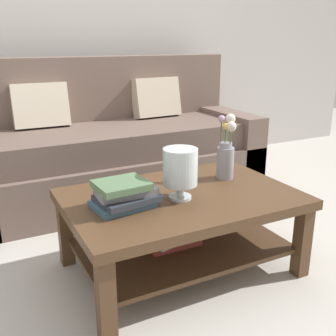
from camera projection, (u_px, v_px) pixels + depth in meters
name	position (u px, v px, depth m)	size (l,w,h in m)	color
ground_plane	(165.00, 241.00, 2.50)	(10.00, 10.00, 0.00)	#B7B2A8
back_wall	(78.00, 20.00, 3.48)	(6.40, 0.12, 2.70)	#BCB7B2
couch	(113.00, 149.00, 3.20)	(2.24, 0.90, 1.06)	brown
coffee_table	(181.00, 215.00, 2.11)	(1.17, 0.78, 0.43)	#4C331E
book_stack_main	(124.00, 195.00, 1.90)	(0.32, 0.24, 0.13)	#3D6075
glass_hurricane_vase	(180.00, 168.00, 1.97)	(0.17, 0.17, 0.26)	silver
flower_pitcher	(226.00, 153.00, 2.28)	(0.10, 0.11, 0.37)	gray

